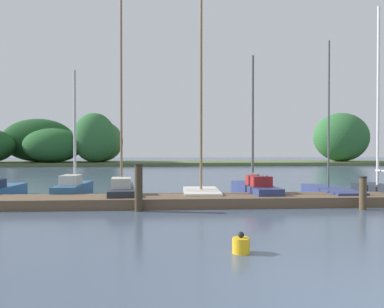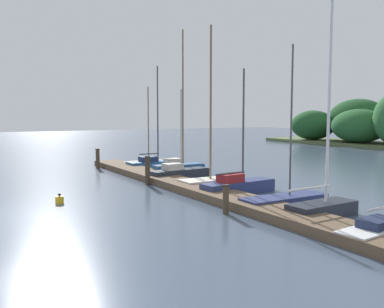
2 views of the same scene
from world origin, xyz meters
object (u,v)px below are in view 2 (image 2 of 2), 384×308
Objects in this scene: sailboat_3 at (181,171)px; sailboat_4 at (209,179)px; sailboat_0 at (148,162)px; sailboat_6 at (288,199)px; sailboat_2 at (179,167)px; mooring_piling_2 at (226,199)px; sailboat_5 at (240,185)px; channel_buoy_0 at (60,200)px; sailboat_1 at (156,163)px; mooring_piling_0 at (98,158)px; mooring_piling_1 at (148,170)px; sailboat_7 at (324,204)px.

sailboat_4 is (3.11, -0.06, -0.05)m from sailboat_3.
sailboat_0 is 15.51m from sailboat_6.
sailboat_2 reaches higher than mooring_piling_2.
sailboat_0 is 0.98× the size of sailboat_5.
sailboat_1 is at bearing 134.38° from channel_buoy_0.
sailboat_3 is at bearing 161.98° from mooring_piling_2.
sailboat_5 is 12.77m from mooring_piling_0.
sailboat_3 is 8.26m from channel_buoy_0.
mooring_piling_1 is 1.38× the size of mooring_piling_2.
sailboat_5 is 4.20m from mooring_piling_2.
sailboat_0 is 7.12m from sailboat_3.
mooring_piling_1 is (-4.46, -2.71, 0.37)m from sailboat_5.
channel_buoy_0 is (10.34, -5.04, -0.53)m from mooring_piling_0.
mooring_piling_1 is (-7.63, -2.75, 0.50)m from sailboat_6.
sailboat_0 is 13.45m from channel_buoy_0.
sailboat_1 is 5.10× the size of mooring_piling_0.
sailboat_3 is 1.30× the size of sailboat_6.
sailboat_7 is (10.49, 0.14, 0.00)m from sailboat_3.
sailboat_1 is at bearing 81.64° from sailboat_5.
sailboat_7 is at bearing -91.84° from sailboat_2.
sailboat_6 reaches higher than mooring_piling_1.
mooring_piling_2 is (8.29, -2.70, 0.11)m from sailboat_3.
sailboat_0 is 0.72× the size of sailboat_7.
sailboat_4 is 3.34m from mooring_piling_1.
sailboat_4 reaches higher than sailboat_5.
sailboat_3 is 20.09× the size of channel_buoy_0.
sailboat_2 is 4.76× the size of mooring_piling_2.
sailboat_2 is 6.27m from mooring_piling_0.
sailboat_4 reaches higher than sailboat_2.
channel_buoy_0 is (-5.28, -7.89, -0.11)m from sailboat_6.
sailboat_1 is 0.86× the size of sailboat_4.
sailboat_7 reaches higher than mooring_piling_0.
sailboat_3 is 5.51× the size of mooring_piling_1.
sailboat_0 is 5.14× the size of mooring_piling_2.
sailboat_1 is 1.20× the size of sailboat_5.
sailboat_6 reaches higher than sailboat_2.
sailboat_4 is at bearing -96.94° from sailboat_3.
mooring_piling_2 is (13.44, -3.59, 0.19)m from sailboat_1.
channel_buoy_0 is at bearing 160.17° from sailboat_5.
mooring_piling_2 is at bearing -139.17° from sailboat_5.
mooring_piling_1 reaches higher than channel_buoy_0.
sailboat_6 reaches higher than sailboat_5.
sailboat_2 is at bearing -104.66° from sailboat_0.
sailboat_5 is 5.23m from mooring_piling_1.
mooring_piling_1 is at bearing 178.30° from mooring_piling_2.
sailboat_7 is at bearing -94.99° from sailboat_3.
sailboat_7 is (17.52, -1.00, 0.21)m from sailboat_0.
sailboat_3 is at bearing 87.79° from sailboat_5.
sailboat_6 is (10.52, -0.78, -0.15)m from sailboat_2.
channel_buoy_0 is (3.18, -7.62, -0.29)m from sailboat_3.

